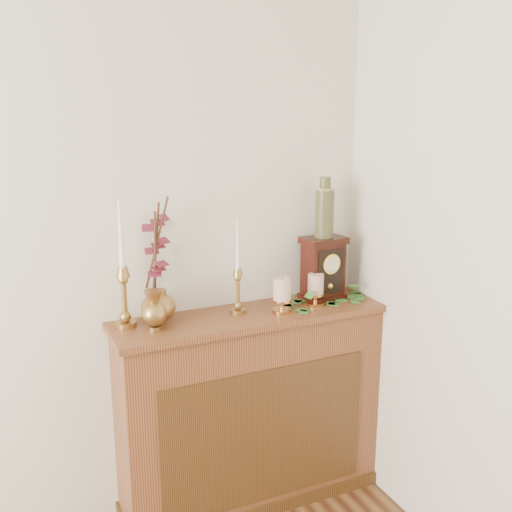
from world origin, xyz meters
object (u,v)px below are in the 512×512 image
ginger_jar (157,265)px  ceramic_vase (324,211)px  candlestick_center (238,283)px  mantel_clock (323,269)px  candlestick_left (124,287)px  bud_vase (154,311)px

ginger_jar → ceramic_vase: 0.80m
ginger_jar → candlestick_center: bearing=-10.4°
ginger_jar → mantel_clock: (0.78, -0.04, -0.10)m
candlestick_left → candlestick_center: 0.49m
bud_vase → ginger_jar: (0.05, 0.12, 0.16)m
candlestick_left → mantel_clock: (0.93, -0.01, -0.03)m
ginger_jar → ceramic_vase: bearing=-2.5°
bud_vase → ceramic_vase: size_ratio=0.61×
ceramic_vase → candlestick_center: bearing=-176.4°
candlestick_left → bud_vase: 0.16m
candlestick_left → ginger_jar: size_ratio=0.97×
candlestick_left → ginger_jar: bearing=9.8°
candlestick_left → ginger_jar: 0.17m
candlestick_center → ceramic_vase: (0.44, 0.03, 0.28)m
candlestick_left → candlestick_center: bearing=-4.3°
candlestick_left → bud_vase: candlestick_left is taller
bud_vase → mantel_clock: bearing=5.4°
ceramic_vase → bud_vase: bearing=-174.4°
mantel_clock → candlestick_center: bearing=178.3°
candlestick_left → bud_vase: (0.10, -0.09, -0.09)m
candlestick_center → bud_vase: size_ratio=2.45×
ginger_jar → mantel_clock: ginger_jar is taller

